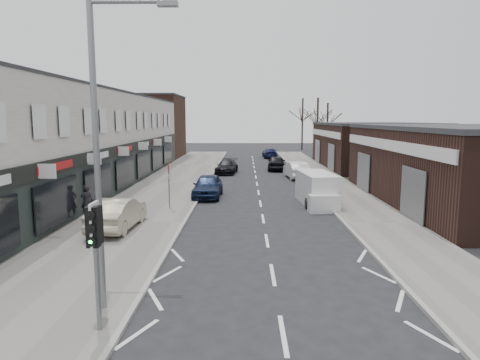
{
  "coord_description": "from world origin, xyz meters",
  "views": [
    {
      "loc": [
        -0.91,
        -11.59,
        5.12
      ],
      "look_at": [
        -1.14,
        5.98,
        2.6
      ],
      "focal_mm": 32.0,
      "sensor_mm": 36.0,
      "label": 1
    }
  ],
  "objects_px": {
    "traffic_light": "(95,237)",
    "sedan_on_pavement": "(118,213)",
    "parked_car_right_a": "(296,170)",
    "parked_car_right_c": "(270,153)",
    "pedestrian": "(87,201)",
    "street_lamp": "(103,139)",
    "parked_car_left_a": "(208,186)",
    "warning_sign": "(169,172)",
    "parked_car_left_b": "(227,167)",
    "white_van": "(317,190)",
    "parked_car_right_b": "(277,163)"
  },
  "relations": [
    {
      "from": "sedan_on_pavement",
      "to": "parked_car_right_b",
      "type": "bearing_deg",
      "value": -108.39
    },
    {
      "from": "traffic_light",
      "to": "parked_car_right_a",
      "type": "height_order",
      "value": "traffic_light"
    },
    {
      "from": "traffic_light",
      "to": "sedan_on_pavement",
      "type": "relative_size",
      "value": 0.71
    },
    {
      "from": "street_lamp",
      "to": "pedestrian",
      "type": "bearing_deg",
      "value": 113.1
    },
    {
      "from": "parked_car_left_a",
      "to": "parked_car_right_c",
      "type": "distance_m",
      "value": 29.25
    },
    {
      "from": "sedan_on_pavement",
      "to": "parked_car_right_c",
      "type": "distance_m",
      "value": 38.5
    },
    {
      "from": "white_van",
      "to": "parked_car_left_b",
      "type": "distance_m",
      "value": 16.01
    },
    {
      "from": "warning_sign",
      "to": "white_van",
      "type": "xyz_separation_m",
      "value": [
        8.56,
        1.76,
        -1.3
      ]
    },
    {
      "from": "parked_car_left_a",
      "to": "parked_car_right_b",
      "type": "bearing_deg",
      "value": 71.09
    },
    {
      "from": "pedestrian",
      "to": "traffic_light",
      "type": "bearing_deg",
      "value": 102.09
    },
    {
      "from": "street_lamp",
      "to": "sedan_on_pavement",
      "type": "height_order",
      "value": "street_lamp"
    },
    {
      "from": "parked_car_right_a",
      "to": "warning_sign",
      "type": "bearing_deg",
      "value": 51.14
    },
    {
      "from": "street_lamp",
      "to": "parked_car_right_b",
      "type": "distance_m",
      "value": 32.89
    },
    {
      "from": "pedestrian",
      "to": "parked_car_right_c",
      "type": "bearing_deg",
      "value": -117.07
    },
    {
      "from": "street_lamp",
      "to": "parked_car_right_a",
      "type": "distance_m",
      "value": 27.52
    },
    {
      "from": "traffic_light",
      "to": "street_lamp",
      "type": "height_order",
      "value": "street_lamp"
    },
    {
      "from": "pedestrian",
      "to": "parked_car_left_a",
      "type": "distance_m",
      "value": 8.6
    },
    {
      "from": "warning_sign",
      "to": "parked_car_right_b",
      "type": "xyz_separation_m",
      "value": [
        7.36,
        19.16,
        -1.46
      ]
    },
    {
      "from": "warning_sign",
      "to": "parked_car_right_b",
      "type": "bearing_deg",
      "value": 68.99
    },
    {
      "from": "parked_car_left_a",
      "to": "street_lamp",
      "type": "bearing_deg",
      "value": -92.22
    },
    {
      "from": "parked_car_right_c",
      "to": "parked_car_right_a",
      "type": "bearing_deg",
      "value": 91.27
    },
    {
      "from": "parked_car_right_a",
      "to": "parked_car_left_b",
      "type": "bearing_deg",
      "value": -33.89
    },
    {
      "from": "parked_car_right_b",
      "to": "parked_car_right_a",
      "type": "bearing_deg",
      "value": 106.43
    },
    {
      "from": "warning_sign",
      "to": "parked_car_right_c",
      "type": "height_order",
      "value": "warning_sign"
    },
    {
      "from": "parked_car_left_b",
      "to": "parked_car_right_a",
      "type": "height_order",
      "value": "parked_car_right_a"
    },
    {
      "from": "street_lamp",
      "to": "white_van",
      "type": "height_order",
      "value": "street_lamp"
    },
    {
      "from": "traffic_light",
      "to": "parked_car_right_c",
      "type": "height_order",
      "value": "traffic_light"
    },
    {
      "from": "warning_sign",
      "to": "pedestrian",
      "type": "xyz_separation_m",
      "value": [
        -3.81,
        -2.37,
        -1.24
      ]
    },
    {
      "from": "traffic_light",
      "to": "street_lamp",
      "type": "distance_m",
      "value": 2.52
    },
    {
      "from": "sedan_on_pavement",
      "to": "parked_car_right_c",
      "type": "height_order",
      "value": "sedan_on_pavement"
    },
    {
      "from": "parked_car_left_a",
      "to": "parked_car_right_a",
      "type": "height_order",
      "value": "parked_car_left_a"
    },
    {
      "from": "parked_car_left_a",
      "to": "parked_car_right_a",
      "type": "relative_size",
      "value": 0.98
    },
    {
      "from": "warning_sign",
      "to": "parked_car_left_b",
      "type": "distance_m",
      "value": 16.81
    },
    {
      "from": "sedan_on_pavement",
      "to": "pedestrian",
      "type": "xyz_separation_m",
      "value": [
        -2.22,
        2.19,
        0.12
      ]
    },
    {
      "from": "white_van",
      "to": "parked_car_right_c",
      "type": "xyz_separation_m",
      "value": [
        -1.12,
        31.11,
        -0.27
      ]
    },
    {
      "from": "parked_car_right_a",
      "to": "parked_car_right_b",
      "type": "relative_size",
      "value": 1.03
    },
    {
      "from": "white_van",
      "to": "parked_car_left_b",
      "type": "xyz_separation_m",
      "value": [
        -6.09,
        14.8,
        -0.26
      ]
    },
    {
      "from": "parked_car_left_b",
      "to": "pedestrian",
      "type": "bearing_deg",
      "value": -102.63
    },
    {
      "from": "warning_sign",
      "to": "parked_car_right_a",
      "type": "height_order",
      "value": "warning_sign"
    },
    {
      "from": "sedan_on_pavement",
      "to": "parked_car_left_b",
      "type": "relative_size",
      "value": 1.0
    },
    {
      "from": "sedan_on_pavement",
      "to": "parked_car_right_b",
      "type": "distance_m",
      "value": 25.36
    },
    {
      "from": "street_lamp",
      "to": "parked_car_left_a",
      "type": "xyz_separation_m",
      "value": [
        1.13,
        16.97,
        -3.87
      ]
    },
    {
      "from": "parked_car_left_b",
      "to": "parked_car_right_c",
      "type": "relative_size",
      "value": 1.01
    },
    {
      "from": "traffic_light",
      "to": "sedan_on_pavement",
      "type": "bearing_deg",
      "value": 103.98
    },
    {
      "from": "traffic_light",
      "to": "parked_car_left_a",
      "type": "height_order",
      "value": "traffic_light"
    },
    {
      "from": "white_van",
      "to": "parked_car_right_a",
      "type": "height_order",
      "value": "white_van"
    },
    {
      "from": "white_van",
      "to": "parked_car_left_b",
      "type": "bearing_deg",
      "value": 106.51
    },
    {
      "from": "traffic_light",
      "to": "sedan_on_pavement",
      "type": "distance_m",
      "value": 9.87
    },
    {
      "from": "traffic_light",
      "to": "parked_car_right_c",
      "type": "relative_size",
      "value": 0.71
    },
    {
      "from": "sedan_on_pavement",
      "to": "parked_car_right_a",
      "type": "bearing_deg",
      "value": -117.66
    }
  ]
}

